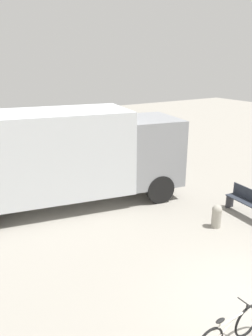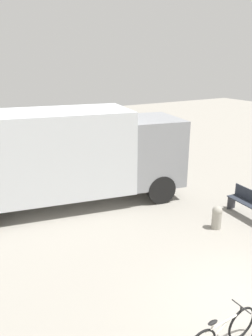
{
  "view_description": "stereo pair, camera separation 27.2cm",
  "coord_description": "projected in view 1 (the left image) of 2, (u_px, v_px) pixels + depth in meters",
  "views": [
    {
      "loc": [
        -5.63,
        -3.34,
        5.18
      ],
      "look_at": [
        -0.42,
        5.1,
        1.87
      ],
      "focal_mm": 35.0,
      "sensor_mm": 36.0,
      "label": 1
    },
    {
      "loc": [
        -5.4,
        -3.48,
        5.18
      ],
      "look_at": [
        -0.42,
        5.1,
        1.87
      ],
      "focal_mm": 35.0,
      "sensor_mm": 36.0,
      "label": 2
    }
  ],
  "objects": [
    {
      "name": "bicycle_near",
      "position": [
        229.0,
        331.0,
        6.07
      ],
      "size": [
        1.76,
        0.44,
        0.8
      ],
      "rotation": [
        0.0,
        0.0,
        0.02
      ],
      "color": "black",
      "rests_on": "ground"
    },
    {
      "name": "delivery_truck",
      "position": [
        57.0,
        155.0,
        11.64
      ],
      "size": [
        9.31,
        4.15,
        3.5
      ],
      "rotation": [
        0.0,
        0.0,
        -0.19
      ],
      "color": "silver",
      "rests_on": "ground"
    },
    {
      "name": "park_bench",
      "position": [
        249.0,
        202.0,
        11.23
      ],
      "size": [
        0.54,
        1.71,
        0.94
      ],
      "rotation": [
        0.0,
        0.0,
        1.49
      ],
      "color": "#282D38",
      "rests_on": "ground"
    },
    {
      "name": "bollard_near_bench",
      "position": [
        217.0,
        215.0,
        10.51
      ],
      "size": [
        0.32,
        0.32,
        0.77
      ],
      "color": "#9E998C",
      "rests_on": "ground"
    }
  ]
}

